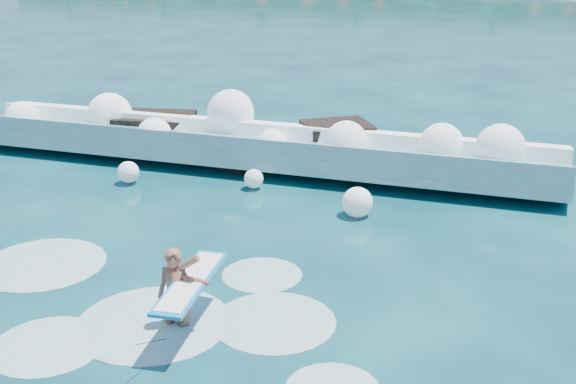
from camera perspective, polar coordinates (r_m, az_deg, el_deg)
name	(u,v)px	position (r m, az deg, el deg)	size (l,w,h in m)	color
ground	(185,274)	(14.46, -8.17, -6.43)	(200.00, 200.00, 0.00)	#072B38
breaking_wave	(254,147)	(20.77, -2.70, 3.54)	(17.10, 2.70, 1.47)	teal
rock_cluster	(234,141)	(21.77, -4.30, 4.01)	(8.16, 3.27, 1.32)	black
surfer_with_board	(179,294)	(12.35, -8.63, -7.96)	(0.99, 2.92, 1.74)	brown
wave_spray	(259,132)	(20.58, -2.31, 4.78)	(15.34, 4.66, 2.04)	white
surf_foam	(143,306)	(13.44, -11.41, -8.81)	(8.72, 5.27, 0.14)	silver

